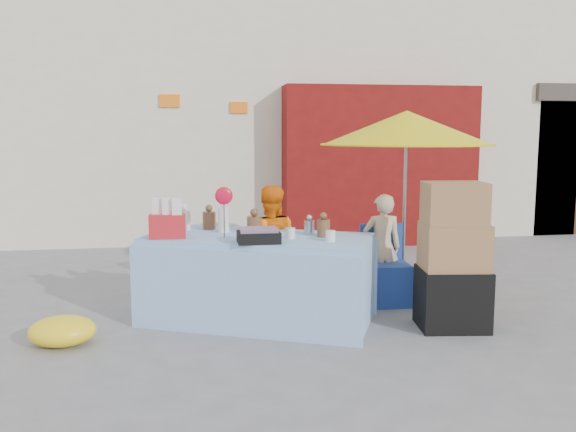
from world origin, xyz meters
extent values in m
plane|color=slate|center=(0.00, 0.00, 0.00)|extent=(80.00, 80.00, 0.00)
cube|color=silver|center=(0.00, 7.00, 2.25)|extent=(12.00, 5.00, 4.50)
cube|color=maroon|center=(2.20, 4.20, 1.30)|extent=(3.20, 0.60, 2.60)
cube|color=#4C331E|center=(6.50, 6.00, 1.20)|extent=(2.60, 3.00, 2.40)
cube|color=#3F3833|center=(6.50, 6.00, 2.55)|extent=(2.80, 3.20, 0.30)
cube|color=orange|center=(-1.20, 4.48, 2.35)|extent=(0.32, 0.04, 0.20)
cube|color=orange|center=(-0.10, 4.48, 2.25)|extent=(0.28, 0.04, 0.18)
cube|color=#9CBDF9|center=(-0.25, 0.30, 0.43)|extent=(2.36, 1.76, 0.85)
cube|color=#9CBDF9|center=(-0.46, -0.16, 0.40)|extent=(2.04, 0.93, 0.80)
cube|color=#9CBDF9|center=(-0.05, 0.76, 0.40)|extent=(2.04, 0.93, 0.80)
cylinder|color=white|center=(-0.96, 0.80, 0.95)|extent=(0.16, 0.16, 0.20)
cylinder|color=brown|center=(-0.71, 0.81, 0.94)|extent=(0.18, 0.18, 0.18)
cylinder|color=white|center=(-0.57, 0.56, 0.98)|extent=(0.15, 0.15, 0.25)
cylinder|color=brown|center=(-0.27, 0.55, 0.93)|extent=(0.19, 0.19, 0.16)
cylinder|color=#B2B2B7|center=(0.26, 0.34, 0.92)|extent=(0.13, 0.13, 0.14)
cylinder|color=brown|center=(0.36, 0.15, 0.94)|extent=(0.16, 0.16, 0.17)
cylinder|color=white|center=(0.03, 0.11, 0.90)|extent=(0.12, 0.12, 0.10)
cylinder|color=white|center=(0.38, -0.10, 0.90)|extent=(0.12, 0.12, 0.10)
sphere|color=brown|center=(-1.15, 0.57, 0.94)|extent=(0.17, 0.17, 0.17)
ellipsoid|color=red|center=(-0.58, 0.26, 1.26)|extent=(0.18, 0.12, 0.17)
cube|color=red|center=(-1.12, 0.31, 0.97)|extent=(0.38, 0.28, 0.23)
cube|color=black|center=(-0.29, -0.06, 0.90)|extent=(0.46, 0.41, 0.10)
cube|color=#213F98|center=(-0.07, 0.68, 0.23)|extent=(0.50, 0.48, 0.45)
cube|color=#213F98|center=(-0.07, 0.90, 0.65)|extent=(0.48, 0.06, 0.40)
cube|color=#213F98|center=(1.18, 0.68, 0.23)|extent=(0.50, 0.48, 0.45)
cube|color=#213F98|center=(1.18, 0.90, 0.65)|extent=(0.48, 0.06, 0.40)
imported|color=orange|center=(-0.07, 0.83, 0.65)|extent=(0.65, 0.52, 1.30)
imported|color=beige|center=(1.18, 0.83, 0.59)|extent=(0.44, 0.30, 1.19)
cylinder|color=gray|center=(1.48, 0.98, 1.00)|extent=(0.04, 0.04, 2.00)
cone|color=yellow|center=(1.48, 0.98, 1.90)|extent=(1.90, 1.90, 0.38)
cylinder|color=yellow|center=(1.48, 0.98, 1.72)|extent=(1.90, 1.90, 0.02)
cube|color=black|center=(1.54, -0.20, 0.29)|extent=(0.69, 0.59, 0.57)
cube|color=#956C43|center=(1.54, -0.20, 0.79)|extent=(0.65, 0.53, 0.43)
cube|color=#956C43|center=(1.52, -0.23, 1.20)|extent=(0.60, 0.48, 0.39)
ellipsoid|color=yellow|center=(-2.03, -0.14, 0.13)|extent=(0.64, 0.54, 0.26)
camera|label=1|loc=(-0.88, -5.52, 1.85)|focal=38.00mm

